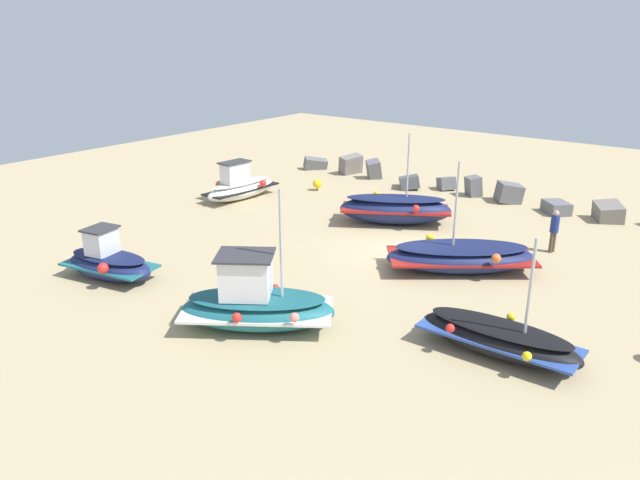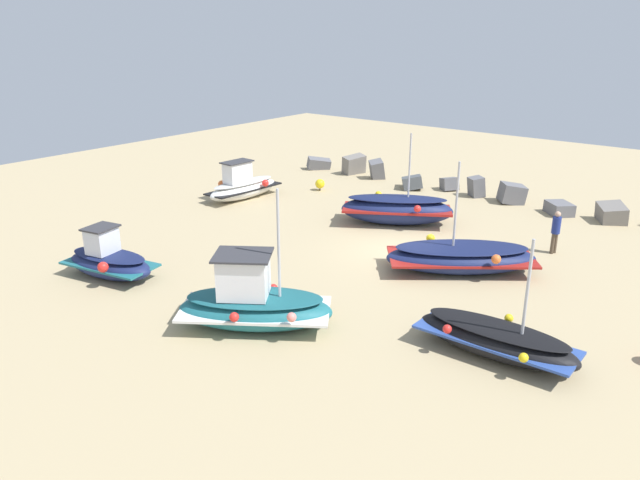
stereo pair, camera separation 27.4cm
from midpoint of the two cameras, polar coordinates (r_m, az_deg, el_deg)
ground_plane at (r=23.68m, az=8.25°, el=-1.08°), size 55.57×55.57×0.00m
fishing_boat_0 at (r=30.76m, az=-7.03°, el=5.06°), size 2.09×4.26×1.97m
fishing_boat_1 at (r=22.12m, az=-18.92°, el=-1.89°), size 3.66×2.13×1.80m
fishing_boat_2 at (r=22.02m, az=13.48°, el=-1.58°), size 5.38×4.74×3.98m
fishing_boat_3 at (r=17.60m, az=-5.86°, el=-5.95°), size 4.75×4.06×4.14m
fishing_boat_4 at (r=16.86m, az=16.69°, el=-8.93°), size 4.38×1.95×3.44m
fishing_boat_5 at (r=26.74m, az=7.54°, el=2.92°), size 5.19×4.20×4.06m
person_walking at (r=24.69m, az=21.62°, el=0.93°), size 0.32×0.32×1.67m
breakwater_rocks at (r=31.24m, az=16.84°, el=4.12°), size 23.70×2.77×1.33m
mooring_buoy_1 at (r=32.09m, az=0.24°, el=5.31°), size 0.50×0.50×0.61m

